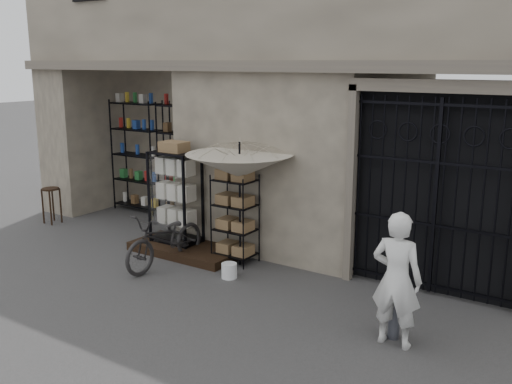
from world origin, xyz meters
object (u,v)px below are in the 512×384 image
Objects in this scene: wire_rack at (235,220)px; shopkeeper at (393,344)px; wooden_stool at (52,205)px; steel_bollard at (395,309)px; market_umbrella at (240,159)px; white_bucket at (229,271)px; display_cabinet at (176,202)px; bicycle at (167,265)px.

shopkeeper is at bearing -28.89° from wire_rack.
steel_bollard is at bearing -7.08° from wooden_stool.
steel_bollard is (3.06, -1.08, -1.40)m from market_umbrella.
white_bucket is at bearing -71.09° from market_umbrella.
display_cabinet reaches higher than white_bucket.
steel_bollard is (3.22, -1.16, -0.35)m from wire_rack.
bicycle is 4.15m from shopkeeper.
bicycle is at bearing -174.11° from white_bucket.
wire_rack is 0.98m from white_bucket.
wire_rack is 0.91× the size of shopkeeper.
steel_bollard is at bearing -27.01° from wire_rack.
wire_rack is at bearing 160.12° from steel_bollard.
bicycle is 1.06× the size of shopkeeper.
wire_rack is at bearing -23.02° from shopkeeper.
wire_rack is 3.60m from shopkeeper.
wire_rack is at bearing 118.30° from white_bucket.
steel_bollard is at bearing -71.60° from shopkeeper.
display_cabinet is at bearing 179.14° from market_umbrella.
wooden_stool is at bearing 172.17° from bicycle.
wire_rack is at bearing 44.22° from bicycle.
shopkeeper is (3.11, -1.22, -1.79)m from market_umbrella.
display_cabinet is at bearing 166.15° from steel_bollard.
bicycle is (-1.00, -0.71, -1.79)m from market_umbrella.
market_umbrella is 3.54m from steel_bollard.
white_bucket is 2.99m from shopkeeper.
market_umbrella reaches higher than white_bucket.
bicycle is at bearing -144.82° from market_umbrella.
display_cabinet is 1.07× the size of shopkeeper.
display_cabinet is at bearing 2.31° from wooden_stool.
display_cabinet is 7.19× the size of white_bucket.
bicycle is 3.81m from wooden_stool.
market_umbrella reaches higher than display_cabinet.
steel_bollard reaches higher than wooden_stool.
wooden_stool is 0.98× the size of steel_bollard.
steel_bollard is (7.81, -0.97, -0.01)m from wooden_stool.
shopkeeper is at bearing -6.00° from bicycle.
steel_bollard reaches higher than white_bucket.
wire_rack is 6.12× the size of white_bucket.
market_umbrella is 3.22× the size of steel_bollard.
wire_rack is 3.44m from steel_bollard.
display_cabinet reaches higher than wooden_stool.
bicycle is at bearing -144.09° from wire_rack.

